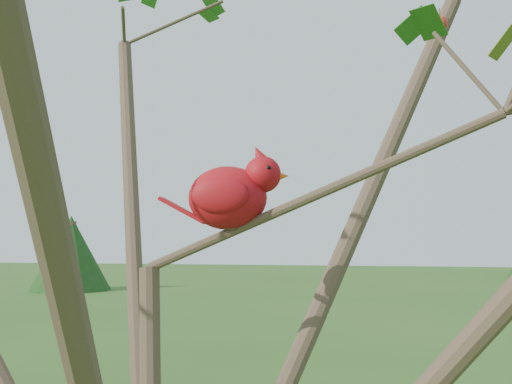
% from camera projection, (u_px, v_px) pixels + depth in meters
% --- Properties ---
extents(crabapple_tree, '(2.35, 2.05, 2.95)m').
position_uv_depth(crabapple_tree, '(168.00, 164.00, 1.02)').
color(crabapple_tree, '#483426').
rests_on(crabapple_tree, ground).
extents(cardinal, '(0.23, 0.12, 0.16)m').
position_uv_depth(cardinal, '(232.00, 195.00, 1.12)').
color(cardinal, red).
rests_on(cardinal, ground).
extents(distant_trees, '(39.81, 13.65, 3.79)m').
position_uv_depth(distant_trees, '(419.00, 244.00, 25.44)').
color(distant_trees, '#483426').
rests_on(distant_trees, ground).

